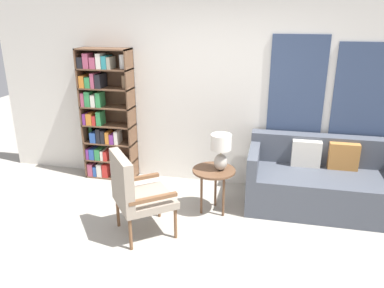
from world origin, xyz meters
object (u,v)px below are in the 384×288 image
at_px(side_table, 214,174).
at_px(table_lamp, 221,149).
at_px(armchair, 134,190).
at_px(bookshelf, 103,114).
at_px(couch, 323,183).

height_order(side_table, table_lamp, table_lamp).
height_order(armchair, side_table, armchair).
bearing_deg(bookshelf, couch, -5.37).
bearing_deg(couch, side_table, -161.83).
bearing_deg(armchair, table_lamp, 40.12).
height_order(bookshelf, table_lamp, bookshelf).
bearing_deg(bookshelf, table_lamp, -21.46).
height_order(couch, side_table, couch).
height_order(couch, table_lamp, table_lamp).
relative_size(couch, table_lamp, 4.18).
relative_size(armchair, side_table, 1.69).
relative_size(couch, side_table, 3.28).
bearing_deg(armchair, side_table, 42.59).
xyz_separation_m(bookshelf, couch, (3.06, -0.29, -0.63)).
distance_m(bookshelf, couch, 3.14).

